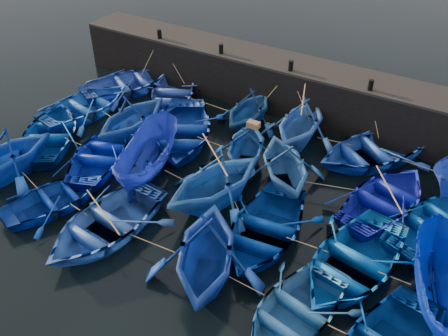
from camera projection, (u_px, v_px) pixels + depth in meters
The scene contains 34 objects.
ground at pixel (182, 224), 19.51m from camera, with size 120.00×120.00×0.00m, color black.
quay_wall at pixel (296, 88), 26.01m from camera, with size 26.00×2.50×2.50m, color black.
quay_top at pixel (298, 65), 25.23m from camera, with size 26.00×2.50×0.12m, color black.
bollard_0 at pixel (159, 34), 27.71m from camera, with size 0.24×0.24×0.50m, color black.
bollard_1 at pixel (221, 49), 26.07m from camera, with size 0.24×0.24×0.50m, color black.
bollard_2 at pixel (291, 66), 24.42m from camera, with size 0.24×0.24×0.50m, color black.
bollard_3 at pixel (371, 85), 22.77m from camera, with size 0.24×0.24×0.50m, color black.
boat_0 at pixel (128, 83), 28.00m from camera, with size 3.84×5.37×1.11m, color #2444A2.
boat_1 at pixel (172, 93), 27.13m from camera, with size 3.53×4.93×1.02m, color #27439F.
boat_2 at pixel (249, 109), 24.73m from camera, with size 3.30×3.82×2.01m, color navy.
boat_3 at pixel (301, 121), 23.49m from camera, with size 3.82×4.43×2.33m, color blue.
boat_4 at pixel (371, 150), 22.60m from camera, with size 3.90×5.45×1.13m, color #1A429F.
boat_6 at pixel (86, 105), 26.00m from camera, with size 3.76×5.26×1.09m, color blue.
boat_7 at pixel (132, 117), 23.85m from camera, with size 3.80×4.41×2.32m, color navy.
boat_8 at pixel (181, 131), 23.88m from camera, with size 4.15×5.80×1.20m, color navy.
boat_9 at pixel (247, 146), 22.05m from camera, with size 3.44×3.98×2.10m, color navy.
boat_10 at pixel (285, 164), 20.81m from camera, with size 3.71×4.31×2.27m, color #255994.
boat_11 at pixel (386, 199), 19.90m from camera, with size 3.64×5.10×1.06m, color #0C159B.
boat_12 at pixel (434, 223), 18.81m from camera, with size 3.45×4.82×1.00m, color #064DB3.
boat_13 at pixel (51, 133), 23.85m from camera, with size 3.75×5.25×1.09m, color navy.
boat_14 at pixel (101, 154), 22.49m from camera, with size 3.43×4.79×0.99m, color #0620AE.
boat_15 at pixel (147, 156), 21.55m from camera, with size 1.87×4.96×1.92m, color #192C9E.
boat_16 at pixel (215, 180), 19.73m from camera, with size 4.09×4.74×2.50m, color #1B55AA.
boat_17 at pixel (264, 229), 18.51m from camera, with size 3.77×5.27×1.09m, color navy.
boat_18 at pixel (353, 261), 17.18m from camera, with size 3.94×5.51×1.14m, color #044B9B.
boat_19 at pixel (443, 287), 15.75m from camera, with size 1.90×5.06×1.96m, color #001E9B.
boat_20 at pixel (5, 154), 21.29m from camera, with size 3.84×4.46×2.35m, color #0C3A9D.
boat_21 at pixel (55, 198), 20.07m from camera, with size 3.07×4.29×0.89m, color navy.
boat_22 at pixel (105, 223), 18.74m from camera, with size 3.87×5.41×1.12m, color #2B57B5.
boat_23 at pixel (206, 251), 16.60m from camera, with size 4.14×4.80×2.52m, color navy.
boat_24 at pixel (294, 311), 15.63m from camera, with size 3.32×4.64×0.96m, color #2D6CB0.
wooden_crate at pixel (253, 125), 21.22m from camera, with size 0.53×0.34×0.26m, color olive.
mooring_ropes at pixel (243, 143), 22.56m from camera, with size 18.12×11.47×2.10m.
loose_oars at pixel (257, 160), 19.92m from camera, with size 10.94×11.71×1.50m.
Camera 1 is at (8.76, -11.49, 13.39)m, focal length 40.00 mm.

